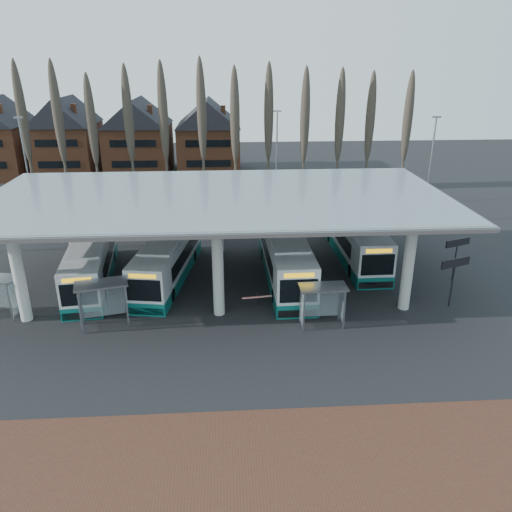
{
  "coord_description": "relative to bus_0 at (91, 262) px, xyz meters",
  "views": [
    {
      "loc": [
        0.56,
        -25.78,
        15.37
      ],
      "look_at": [
        2.64,
        7.0,
        2.09
      ],
      "focal_mm": 35.0,
      "sensor_mm": 36.0,
      "label": 1
    }
  ],
  "objects": [
    {
      "name": "bus_3",
      "position": [
        20.08,
        3.55,
        0.09
      ],
      "size": [
        2.76,
        12.41,
        3.44
      ],
      "rotation": [
        0.0,
        0.0,
        0.01
      ],
      "color": "silver",
      "rests_on": "ground"
    },
    {
      "name": "bus_2",
      "position": [
        13.99,
        -0.15,
        0.11
      ],
      "size": [
        2.89,
        12.62,
        3.5
      ],
      "rotation": [
        0.0,
        0.0,
        0.02
      ],
      "color": "silver",
      "rests_on": "ground"
    },
    {
      "name": "station_canopy",
      "position": [
        9.18,
        -0.0,
        4.15
      ],
      "size": [
        32.0,
        16.0,
        6.34
      ],
      "color": "#B9B9B4",
      "rests_on": "ground"
    },
    {
      "name": "info_sign_0",
      "position": [
        24.27,
        -5.41,
        1.29
      ],
      "size": [
        2.16,
        0.92,
        3.37
      ],
      "rotation": [
        0.0,
        0.0,
        0.36
      ],
      "color": "black",
      "rests_on": "ground"
    },
    {
      "name": "lamp_post_c",
      "position": [
        29.18,
        12.0,
        3.8
      ],
      "size": [
        0.8,
        0.16,
        10.17
      ],
      "color": "slate",
      "rests_on": "ground"
    },
    {
      "name": "shelter_2",
      "position": [
        15.41,
        -7.23,
        0.38
      ],
      "size": [
        2.88,
        1.5,
        2.63
      ],
      "rotation": [
        0.0,
        0.0,
        0.03
      ],
      "color": "gray",
      "rests_on": "ground"
    },
    {
      "name": "shelter_1",
      "position": [
        2.22,
        -6.39,
        0.53
      ],
      "size": [
        3.34,
        2.2,
        2.84
      ],
      "rotation": [
        0.0,
        0.0,
        0.24
      ],
      "color": "gray",
      "rests_on": "ground"
    },
    {
      "name": "bus_0",
      "position": [
        0.0,
        0.0,
        0.0
      ],
      "size": [
        3.82,
        11.94,
        3.26
      ],
      "rotation": [
        0.0,
        0.0,
        0.11
      ],
      "color": "silver",
      "rests_on": "ground"
    },
    {
      "name": "lamp_post_a",
      "position": [
        -8.82,
        14.0,
        3.8
      ],
      "size": [
        0.8,
        0.16,
        10.17
      ],
      "color": "slate",
      "rests_on": "ground"
    },
    {
      "name": "info_sign_1",
      "position": [
        26.23,
        -1.44,
        1.16
      ],
      "size": [
        2.06,
        0.87,
        3.21
      ],
      "rotation": [
        0.0,
        0.0,
        0.36
      ],
      "color": "black",
      "rests_on": "ground"
    },
    {
      "name": "townhouse_row",
      "position": [
        -6.57,
        36.0,
        4.4
      ],
      "size": [
        36.8,
        10.3,
        12.25
      ],
      "color": "brown",
      "rests_on": "ground"
    },
    {
      "name": "bus_1",
      "position": [
        5.46,
        0.29,
        0.0
      ],
      "size": [
        4.29,
        11.98,
        3.26
      ],
      "rotation": [
        0.0,
        0.0,
        -0.16
      ],
      "color": "silver",
      "rests_on": "ground"
    },
    {
      "name": "brick_strip",
      "position": [
        9.18,
        -20.0,
        -1.52
      ],
      "size": [
        70.0,
        10.0,
        0.03
      ],
      "primitive_type": "cube",
      "color": "#4F2D1F",
      "rests_on": "ground"
    },
    {
      "name": "poplar_row",
      "position": [
        9.18,
        25.0,
        7.24
      ],
      "size": [
        45.1,
        1.1,
        14.5
      ],
      "color": "#473D33",
      "rests_on": "ground"
    },
    {
      "name": "lamp_post_b",
      "position": [
        15.18,
        18.0,
        3.8
      ],
      "size": [
        0.8,
        0.16,
        10.17
      ],
      "color": "slate",
      "rests_on": "ground"
    },
    {
      "name": "ground",
      "position": [
        9.18,
        -8.0,
        -1.54
      ],
      "size": [
        140.0,
        140.0,
        0.0
      ],
      "primitive_type": "plane",
      "color": "black",
      "rests_on": "ground"
    },
    {
      "name": "barrier",
      "position": [
        11.63,
        -4.9,
        -0.77
      ],
      "size": [
        1.97,
        0.65,
        0.99
      ],
      "rotation": [
        0.0,
        0.0,
        0.12
      ],
      "color": "black",
      "rests_on": "ground"
    }
  ]
}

